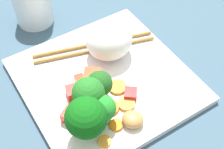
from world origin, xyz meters
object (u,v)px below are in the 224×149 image
at_px(square_plate, 105,80).
at_px(drinking_glass, 32,4).
at_px(broccoli_floret_3, 88,94).
at_px(rice_mound, 109,39).
at_px(carrot_slice_3, 116,125).
at_px(chopstick_pair, 94,47).

bearing_deg(square_plate, drinking_glass, 99.53).
bearing_deg(broccoli_floret_3, rice_mound, 45.09).
distance_m(rice_mound, carrot_slice_3, 0.16).
height_order(rice_mound, broccoli_floret_3, broccoli_floret_3).
xyz_separation_m(rice_mound, broccoli_floret_3, (-0.09, -0.09, 0.01)).
bearing_deg(broccoli_floret_3, carrot_slice_3, -65.24).
xyz_separation_m(square_plate, carrot_slice_3, (-0.04, -0.09, 0.01)).
distance_m(chopstick_pair, drinking_glass, 0.16).
xyz_separation_m(square_plate, broccoli_floret_3, (-0.06, -0.05, 0.05)).
bearing_deg(rice_mound, broccoli_floret_3, -134.91).
xyz_separation_m(broccoli_floret_3, chopstick_pair, (0.08, 0.12, -0.04)).
bearing_deg(broccoli_floret_3, drinking_glass, 85.95).
distance_m(square_plate, drinking_glass, 0.23).
bearing_deg(broccoli_floret_3, chopstick_pair, 57.37).
bearing_deg(chopstick_pair, drinking_glass, -53.42).
bearing_deg(carrot_slice_3, broccoli_floret_3, 114.76).
relative_size(chopstick_pair, drinking_glass, 2.73).
bearing_deg(broccoli_floret_3, square_plate, 39.16).
relative_size(carrot_slice_3, drinking_glass, 0.25).
relative_size(square_plate, chopstick_pair, 1.21).
bearing_deg(chopstick_pair, carrot_slice_3, 86.82).
bearing_deg(chopstick_pair, rice_mound, 138.37).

